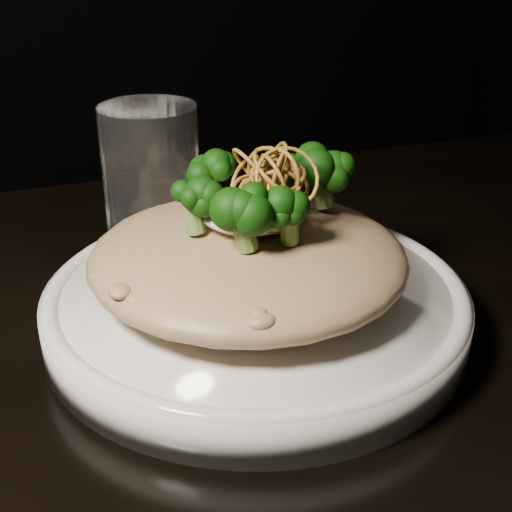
{
  "coord_description": "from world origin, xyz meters",
  "views": [
    {
      "loc": [
        -0.09,
        -0.34,
        1.02
      ],
      "look_at": [
        0.05,
        0.06,
        0.81
      ],
      "focal_mm": 50.0,
      "sensor_mm": 36.0,
      "label": 1
    }
  ],
  "objects": [
    {
      "name": "drinking_glass",
      "position": [
        0.01,
        0.18,
        0.82
      ],
      "size": [
        0.1,
        0.1,
        0.13
      ],
      "primitive_type": "cylinder",
      "rotation": [
        0.0,
        0.0,
        0.36
      ],
      "color": "silver",
      "rests_on": "table"
    },
    {
      "name": "plate",
      "position": [
        0.05,
        0.06,
        0.77
      ],
      "size": [
        0.29,
        0.29,
        0.03
      ],
      "primitive_type": "cylinder",
      "color": "silver",
      "rests_on": "table"
    },
    {
      "name": "risotto",
      "position": [
        0.05,
        0.07,
        0.8
      ],
      "size": [
        0.22,
        0.22,
        0.05
      ],
      "primitive_type": "ellipsoid",
      "color": "brown",
      "rests_on": "plate"
    },
    {
      "name": "shallots",
      "position": [
        0.06,
        0.06,
        0.86
      ],
      "size": [
        0.06,
        0.06,
        0.04
      ],
      "primitive_type": null,
      "color": "brown",
      "rests_on": "cheese"
    },
    {
      "name": "cheese",
      "position": [
        0.05,
        0.06,
        0.84
      ],
      "size": [
        0.07,
        0.07,
        0.02
      ],
      "primitive_type": "ellipsoid",
      "color": "silver",
      "rests_on": "risotto"
    },
    {
      "name": "table",
      "position": [
        0.0,
        0.0,
        0.67
      ],
      "size": [
        1.1,
        0.8,
        0.75
      ],
      "color": "black",
      "rests_on": "ground"
    },
    {
      "name": "broccoli",
      "position": [
        0.06,
        0.06,
        0.85
      ],
      "size": [
        0.15,
        0.15,
        0.05
      ],
      "primitive_type": null,
      "color": "black",
      "rests_on": "risotto"
    }
  ]
}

